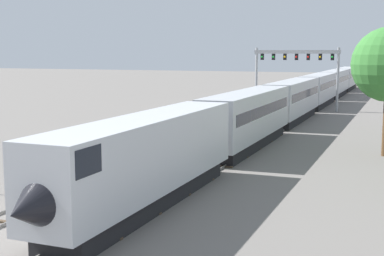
# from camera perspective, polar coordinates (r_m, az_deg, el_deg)

# --- Properties ---
(ground_plane) EXTENTS (400.00, 400.00, 0.00)m
(ground_plane) POSITION_cam_1_polar(r_m,az_deg,el_deg) (27.65, -11.37, -9.29)
(ground_plane) COLOR slate
(track_main) EXTENTS (2.60, 200.00, 0.16)m
(track_main) POSITION_cam_1_polar(r_m,az_deg,el_deg) (83.39, 12.99, 2.22)
(track_main) COLOR slate
(track_main) RESTS_ON ground
(track_near) EXTENTS (2.60, 160.00, 0.16)m
(track_near) POSITION_cam_1_polar(r_m,az_deg,el_deg) (65.12, 5.47, 0.82)
(track_near) COLOR slate
(track_near) RESTS_ON ground
(passenger_train) EXTENTS (3.04, 116.52, 4.80)m
(passenger_train) POSITION_cam_1_polar(r_m,az_deg,el_deg) (75.18, 12.09, 3.59)
(passenger_train) COLOR silver
(passenger_train) RESTS_ON ground
(signal_gantry) EXTENTS (12.10, 0.49, 8.76)m
(signal_gantry) POSITION_cam_1_polar(r_m,az_deg,el_deg) (78.16, 10.89, 6.61)
(signal_gantry) COLOR #999BA0
(signal_gantry) RESTS_ON ground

